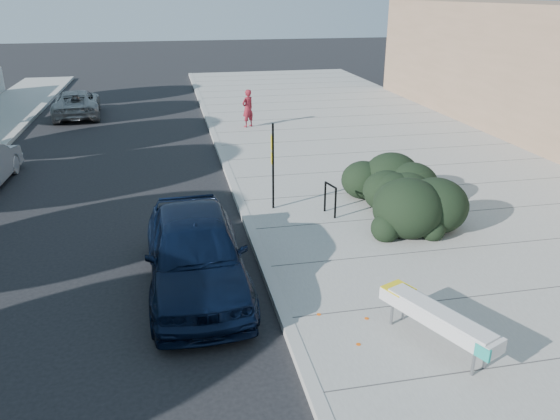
{
  "coord_description": "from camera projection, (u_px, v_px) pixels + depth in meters",
  "views": [
    {
      "loc": [
        -1.8,
        -10.1,
        5.57
      ],
      "look_at": [
        0.52,
        1.03,
        1.0
      ],
      "focal_mm": 35.0,
      "sensor_mm": 36.0,
      "label": 1
    }
  ],
  "objects": [
    {
      "name": "bench",
      "position": [
        438.0,
        317.0,
        8.8
      ],
      "size": [
        1.28,
        2.22,
        0.67
      ],
      "rotation": [
        0.0,
        0.0,
        0.41
      ],
      "color": "gray",
      "rests_on": "sidewalk_near"
    },
    {
      "name": "sedan_navy",
      "position": [
        196.0,
        252.0,
        10.73
      ],
      "size": [
        2.01,
        4.78,
        1.62
      ],
      "primitive_type": "imported",
      "rotation": [
        0.0,
        0.0,
        0.02
      ],
      "color": "black",
      "rests_on": "ground"
    },
    {
      "name": "sign_post",
      "position": [
        272.0,
        161.0,
        14.19
      ],
      "size": [
        0.1,
        0.27,
        2.31
      ],
      "rotation": [
        0.0,
        0.0,
        -0.14
      ],
      "color": "black",
      "rests_on": "sidewalk_near"
    },
    {
      "name": "pedestrian",
      "position": [
        248.0,
        108.0,
        23.18
      ],
      "size": [
        0.69,
        0.64,
        1.59
      ],
      "primitive_type": "imported",
      "rotation": [
        0.0,
        0.0,
        3.73
      ],
      "color": "maroon",
      "rests_on": "sidewalk_near"
    },
    {
      "name": "sidewalk_near",
      "position": [
        412.0,
        179.0,
        17.17
      ],
      "size": [
        11.2,
        50.0,
        0.15
      ],
      "primitive_type": "cube",
      "color": "gray",
      "rests_on": "ground"
    },
    {
      "name": "curb_near",
      "position": [
        236.0,
        191.0,
        16.11
      ],
      "size": [
        0.22,
        50.0,
        0.17
      ],
      "primitive_type": "cube",
      "color": "#9E9E99",
      "rests_on": "ground"
    },
    {
      "name": "hedge",
      "position": [
        395.0,
        184.0,
        14.27
      ],
      "size": [
        3.26,
        4.42,
        1.49
      ],
      "primitive_type": "ellipsoid",
      "rotation": [
        0.0,
        0.0,
        0.36
      ],
      "color": "black",
      "rests_on": "sidewalk_near"
    },
    {
      "name": "suv_silver",
      "position": [
        77.0,
        103.0,
        25.93
      ],
      "size": [
        2.45,
        4.63,
        1.24
      ],
      "primitive_type": "imported",
      "rotation": [
        0.0,
        0.0,
        3.23
      ],
      "color": "gray",
      "rests_on": "ground"
    },
    {
      "name": "ground",
      "position": [
        266.0,
        273.0,
        11.59
      ],
      "size": [
        120.0,
        120.0,
        0.0
      ],
      "primitive_type": "plane",
      "color": "black",
      "rests_on": "ground"
    },
    {
      "name": "bike_rack",
      "position": [
        330.0,
        196.0,
        14.06
      ],
      "size": [
        0.18,
        0.56,
        0.84
      ],
      "rotation": [
        0.0,
        0.0,
        0.24
      ],
      "color": "black",
      "rests_on": "sidewalk_near"
    }
  ]
}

